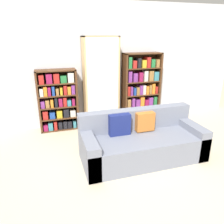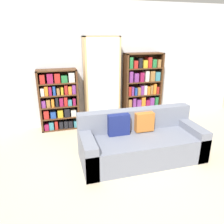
{
  "view_description": "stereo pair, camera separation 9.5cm",
  "coord_description": "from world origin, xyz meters",
  "px_view_note": "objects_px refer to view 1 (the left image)",
  "views": [
    {
      "loc": [
        -1.29,
        -2.59,
        2.03
      ],
      "look_at": [
        -0.11,
        1.22,
        0.59
      ],
      "focal_mm": 35.0,
      "sensor_mm": 36.0,
      "label": 1
    },
    {
      "loc": [
        -1.2,
        -2.61,
        2.03
      ],
      "look_at": [
        -0.11,
        1.22,
        0.59
      ],
      "focal_mm": 35.0,
      "sensor_mm": 36.0,
      "label": 2
    }
  ],
  "objects_px": {
    "display_cabinet": "(101,83)",
    "bookshelf_right": "(141,89)",
    "wine_bottle": "(141,129)",
    "bookshelf_left": "(58,101)",
    "couch": "(141,142)"
  },
  "relations": [
    {
      "from": "display_cabinet",
      "to": "bookshelf_right",
      "type": "relative_size",
      "value": 1.23
    },
    {
      "from": "bookshelf_right",
      "to": "wine_bottle",
      "type": "distance_m",
      "value": 1.13
    },
    {
      "from": "display_cabinet",
      "to": "bookshelf_right",
      "type": "xyz_separation_m",
      "value": [
        1.0,
        0.02,
        -0.2
      ]
    },
    {
      "from": "bookshelf_left",
      "to": "wine_bottle",
      "type": "xyz_separation_m",
      "value": [
        1.59,
        -0.86,
        -0.52
      ]
    },
    {
      "from": "bookshelf_right",
      "to": "wine_bottle",
      "type": "xyz_separation_m",
      "value": [
        -0.37,
        -0.86,
        -0.64
      ]
    },
    {
      "from": "display_cabinet",
      "to": "bookshelf_right",
      "type": "distance_m",
      "value": 1.02
    },
    {
      "from": "bookshelf_left",
      "to": "wine_bottle",
      "type": "height_order",
      "value": "bookshelf_left"
    },
    {
      "from": "couch",
      "to": "wine_bottle",
      "type": "relative_size",
      "value": 5.9
    },
    {
      "from": "couch",
      "to": "bookshelf_left",
      "type": "distance_m",
      "value": 2.1
    },
    {
      "from": "bookshelf_left",
      "to": "display_cabinet",
      "type": "distance_m",
      "value": 1.01
    },
    {
      "from": "couch",
      "to": "bookshelf_left",
      "type": "xyz_separation_m",
      "value": [
        -1.24,
        1.65,
        0.37
      ]
    },
    {
      "from": "bookshelf_left",
      "to": "display_cabinet",
      "type": "xyz_separation_m",
      "value": [
        0.96,
        -0.02,
        0.32
      ]
    },
    {
      "from": "display_cabinet",
      "to": "bookshelf_left",
      "type": "bearing_deg",
      "value": 179.06
    },
    {
      "from": "couch",
      "to": "bookshelf_right",
      "type": "xyz_separation_m",
      "value": [
        0.71,
        1.65,
        0.5
      ]
    },
    {
      "from": "display_cabinet",
      "to": "bookshelf_right",
      "type": "bearing_deg",
      "value": 0.94
    }
  ]
}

